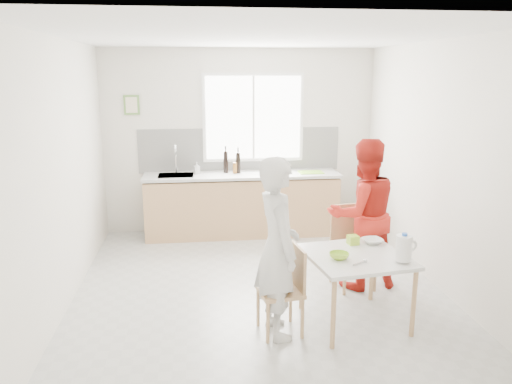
# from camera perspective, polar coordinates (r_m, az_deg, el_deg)

# --- Properties ---
(ground) EXTENTS (4.50, 4.50, 0.00)m
(ground) POSITION_cam_1_polar(r_m,az_deg,el_deg) (5.68, 0.27, -10.94)
(ground) COLOR #B7B7B2
(ground) RESTS_ON ground
(room_shell) EXTENTS (4.50, 4.50, 4.50)m
(room_shell) POSITION_cam_1_polar(r_m,az_deg,el_deg) (5.22, 0.29, 5.72)
(room_shell) COLOR silver
(room_shell) RESTS_ON ground
(window) EXTENTS (1.50, 0.06, 1.30)m
(window) POSITION_cam_1_polar(r_m,az_deg,el_deg) (7.44, -0.31, 8.48)
(window) COLOR white
(window) RESTS_ON room_shell
(backsplash) EXTENTS (3.00, 0.02, 0.65)m
(backsplash) POSITION_cam_1_polar(r_m,az_deg,el_deg) (7.49, -1.84, 4.85)
(backsplash) COLOR white
(backsplash) RESTS_ON room_shell
(picture_frame) EXTENTS (0.22, 0.03, 0.28)m
(picture_frame) POSITION_cam_1_polar(r_m,az_deg,el_deg) (7.44, -14.03, 9.63)
(picture_frame) COLOR #5D8B3F
(picture_frame) RESTS_ON room_shell
(kitchen_counter) EXTENTS (2.84, 0.64, 1.37)m
(kitchen_counter) POSITION_cam_1_polar(r_m,az_deg,el_deg) (7.37, -1.63, -1.71)
(kitchen_counter) COLOR tan
(kitchen_counter) RESTS_ON ground
(dining_table) EXTENTS (1.01, 1.01, 0.69)m
(dining_table) POSITION_cam_1_polar(r_m,az_deg,el_deg) (4.83, 11.35, -7.83)
(dining_table) COLOR silver
(dining_table) RESTS_ON ground
(chair_left) EXTENTS (0.43, 0.43, 0.82)m
(chair_left) POSITION_cam_1_polar(r_m,az_deg,el_deg) (4.65, 3.50, -10.66)
(chair_left) COLOR tan
(chair_left) RESTS_ON ground
(chair_far) EXTENTS (0.48, 0.48, 0.91)m
(chair_far) POSITION_cam_1_polar(r_m,az_deg,el_deg) (5.71, 10.82, -5.64)
(chair_far) COLOR tan
(chair_far) RESTS_ON ground
(person_white) EXTENTS (0.48, 0.65, 1.65)m
(person_white) POSITION_cam_1_polar(r_m,az_deg,el_deg) (4.48, 2.48, -6.41)
(person_white) COLOR silver
(person_white) RESTS_ON ground
(person_red) EXTENTS (0.90, 0.74, 1.67)m
(person_red) POSITION_cam_1_polar(r_m,az_deg,el_deg) (5.60, 12.09, -2.51)
(person_red) COLOR red
(person_red) RESTS_ON ground
(bowl_green) EXTENTS (0.21, 0.21, 0.06)m
(bowl_green) POSITION_cam_1_polar(r_m,az_deg,el_deg) (4.67, 9.47, -7.20)
(bowl_green) COLOR #9CD030
(bowl_green) RESTS_ON dining_table
(bowl_white) EXTENTS (0.23, 0.23, 0.05)m
(bowl_white) POSITION_cam_1_polar(r_m,az_deg,el_deg) (5.14, 13.18, -5.48)
(bowl_white) COLOR white
(bowl_white) RESTS_ON dining_table
(milk_jug) EXTENTS (0.20, 0.14, 0.26)m
(milk_jug) POSITION_cam_1_polar(r_m,az_deg,el_deg) (4.69, 16.57, -6.12)
(milk_jug) COLOR white
(milk_jug) RESTS_ON dining_table
(green_box) EXTENTS (0.11, 0.11, 0.09)m
(green_box) POSITION_cam_1_polar(r_m,az_deg,el_deg) (5.07, 11.03, -5.40)
(green_box) COLOR #A4D431
(green_box) RESTS_ON dining_table
(spoon) EXTENTS (0.15, 0.09, 0.01)m
(spoon) POSITION_cam_1_polar(r_m,az_deg,el_deg) (4.59, 11.72, -7.95)
(spoon) COLOR #A5A5AA
(spoon) RESTS_ON dining_table
(cutting_board) EXTENTS (0.35, 0.25, 0.01)m
(cutting_board) POSITION_cam_1_polar(r_m,az_deg,el_deg) (7.36, 6.28, 2.26)
(cutting_board) COLOR #81C72E
(cutting_board) RESTS_ON kitchen_counter
(wine_bottle_a) EXTENTS (0.07, 0.07, 0.32)m
(wine_bottle_a) POSITION_cam_1_polar(r_m,az_deg,el_deg) (7.30, -3.47, 3.44)
(wine_bottle_a) COLOR black
(wine_bottle_a) RESTS_ON kitchen_counter
(wine_bottle_b) EXTENTS (0.07, 0.07, 0.30)m
(wine_bottle_b) POSITION_cam_1_polar(r_m,az_deg,el_deg) (7.27, -2.06, 3.35)
(wine_bottle_b) COLOR black
(wine_bottle_b) RESTS_ON kitchen_counter
(jar_amber) EXTENTS (0.06, 0.06, 0.16)m
(jar_amber) POSITION_cam_1_polar(r_m,az_deg,el_deg) (7.26, -2.43, 2.76)
(jar_amber) COLOR #935A20
(jar_amber) RESTS_ON kitchen_counter
(soap_bottle) EXTENTS (0.09, 0.10, 0.17)m
(soap_bottle) POSITION_cam_1_polar(r_m,az_deg,el_deg) (7.28, -6.78, 2.75)
(soap_bottle) COLOR #999999
(soap_bottle) RESTS_ON kitchen_counter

